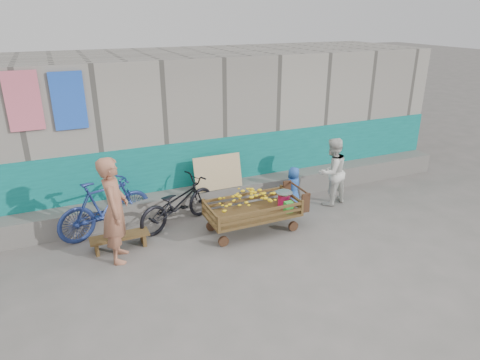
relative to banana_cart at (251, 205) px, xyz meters
name	(u,v)px	position (x,y,z in m)	size (l,w,h in m)	color
ground	(251,265)	(-0.49, -1.05, -0.53)	(80.00, 80.00, 0.00)	#5A5853
building_wall	(177,122)	(-0.49, 3.00, 0.93)	(12.00, 3.50, 3.00)	gray
banana_cart	(251,205)	(0.00, 0.00, 0.00)	(1.85, 0.84, 0.79)	#4F381A
bench	(120,239)	(-2.34, 0.35, -0.35)	(1.00, 0.30, 0.25)	#4F381A
vendor_man	(115,210)	(-2.39, 0.02, 0.36)	(0.65, 0.43, 1.78)	#A0644A
woman	(332,172)	(2.07, 0.44, 0.19)	(0.70, 0.55, 1.45)	silver
child	(293,187)	(1.29, 0.66, -0.10)	(0.42, 0.27, 0.86)	blue
bicycle_dark	(178,203)	(-1.16, 0.80, -0.08)	(0.61, 1.74, 0.91)	black
bicycle_blue	(105,207)	(-2.46, 1.00, 0.00)	(0.51, 1.79, 1.08)	navy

